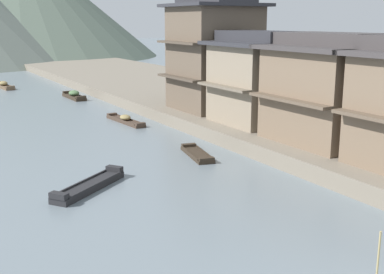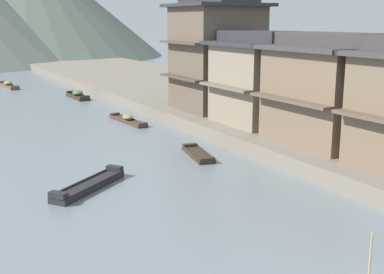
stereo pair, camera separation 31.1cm
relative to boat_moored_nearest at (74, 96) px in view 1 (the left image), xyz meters
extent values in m
cube|color=slate|center=(11.02, -12.15, 0.16)|extent=(18.00, 110.00, 0.90)
cube|color=#33281E|center=(0.00, 0.00, -0.16)|extent=(1.23, 4.47, 0.27)
cube|color=#33281E|center=(-0.06, 2.07, 0.09)|extent=(1.01, 0.39, 0.24)
cube|color=#33281E|center=(0.06, -2.07, 0.09)|extent=(1.01, 0.39, 0.24)
cube|color=#33281E|center=(-0.52, -0.01, 0.01)|extent=(0.19, 3.94, 0.08)
cube|color=#33281E|center=(0.52, 0.01, 0.01)|extent=(0.19, 3.94, 0.08)
ellipsoid|color=#4C6B42|center=(0.00, 0.00, 0.25)|extent=(1.04, 1.43, 0.55)
cube|color=#423328|center=(-0.21, -13.97, -0.19)|extent=(1.24, 5.09, 0.19)
cube|color=#423328|center=(-0.40, -11.61, -0.01)|extent=(0.79, 0.42, 0.17)
cube|color=#423328|center=(-0.02, -16.33, -0.01)|extent=(0.79, 0.42, 0.17)
cube|color=#423328|center=(-0.60, -14.00, -0.06)|extent=(0.44, 4.53, 0.08)
cube|color=#423328|center=(0.17, -13.94, -0.06)|extent=(0.44, 4.53, 0.08)
ellipsoid|color=olive|center=(-0.21, -13.97, 0.11)|extent=(0.84, 1.12, 0.42)
cube|color=#232326|center=(-7.71, -27.71, -0.15)|extent=(4.29, 3.46, 0.29)
cube|color=#232326|center=(-5.96, -26.45, 0.13)|extent=(0.78, 0.89, 0.26)
cube|color=#232326|center=(-9.46, -28.98, 0.13)|extent=(0.78, 0.89, 0.26)
cube|color=#232326|center=(-7.96, -27.37, 0.04)|extent=(3.39, 2.48, 0.08)
cube|color=#232326|center=(-7.47, -28.05, 0.04)|extent=(3.39, 2.48, 0.08)
cube|color=#33281E|center=(-0.37, -25.17, -0.20)|extent=(1.72, 3.71, 0.18)
cube|color=#33281E|center=(-0.02, -23.56, -0.02)|extent=(0.93, 0.54, 0.17)
cube|color=#33281E|center=(-0.73, -26.77, -0.02)|extent=(0.93, 0.54, 0.17)
cube|color=#33281E|center=(-0.80, -25.07, -0.07)|extent=(0.74, 3.03, 0.08)
cube|color=#33281E|center=(0.06, -25.26, -0.07)|extent=(0.74, 3.03, 0.08)
cube|color=brown|center=(-4.73, 12.25, -0.16)|extent=(1.63, 5.87, 0.26)
cube|color=brown|center=(-4.46, 9.51, 0.08)|extent=(0.97, 0.45, 0.23)
cube|color=brown|center=(-4.25, 12.30, 0.01)|extent=(0.62, 5.28, 0.08)
ellipsoid|color=olive|center=(-4.73, 12.25, 0.23)|extent=(1.07, 1.40, 0.52)
cube|color=#75604C|center=(6.26, -28.74, 3.21)|extent=(5.44, 6.02, 5.20)
cube|color=brown|center=(3.19, -28.74, 3.21)|extent=(0.70, 6.02, 0.16)
cube|color=#3D3838|center=(6.26, -28.74, 5.93)|extent=(6.34, 6.92, 0.24)
cube|color=#3D3838|center=(6.26, -28.74, 6.40)|extent=(3.27, 6.92, 0.70)
cube|color=gray|center=(5.86, -22.41, 3.21)|extent=(4.64, 5.29, 5.20)
cube|color=#6E6151|center=(3.19, -22.41, 3.21)|extent=(0.70, 5.29, 0.16)
cube|color=#2D2D33|center=(5.86, -22.41, 5.93)|extent=(5.54, 6.19, 0.24)
cube|color=#2D2D33|center=(5.86, -22.41, 6.40)|extent=(2.78, 6.19, 0.70)
cube|color=brown|center=(6.38, -16.30, 4.51)|extent=(5.69, 5.58, 7.80)
cube|color=#4D4135|center=(3.19, -16.30, 3.21)|extent=(0.70, 5.58, 0.16)
cube|color=#4D4135|center=(3.19, -16.30, 5.81)|extent=(0.70, 5.58, 0.16)
cube|color=#2D2D33|center=(6.38, -16.30, 8.53)|extent=(6.59, 6.48, 0.24)
camera|label=1|loc=(-14.54, -49.14, 7.40)|focal=46.45mm
camera|label=2|loc=(-14.26, -49.30, 7.40)|focal=46.45mm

